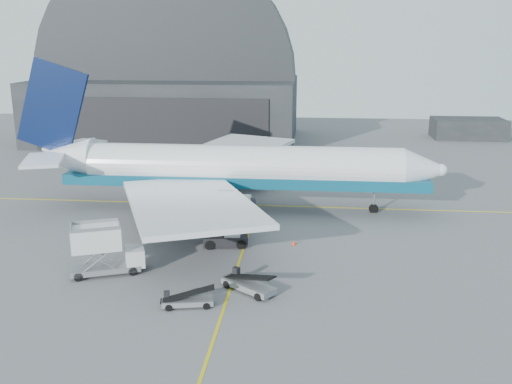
# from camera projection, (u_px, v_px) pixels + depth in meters

# --- Properties ---
(ground) EXTENTS (200.00, 200.00, 0.00)m
(ground) POSITION_uv_depth(u_px,v_px,m) (237.00, 269.00, 50.47)
(ground) COLOR #565659
(ground) RESTS_ON ground
(taxi_lines) EXTENTS (80.00, 42.12, 0.02)m
(taxi_lines) POSITION_uv_depth(u_px,v_px,m) (252.00, 224.00, 62.64)
(taxi_lines) COLOR gold
(taxi_lines) RESTS_ON ground
(hangar) EXTENTS (50.00, 28.30, 28.00)m
(hangar) POSITION_uv_depth(u_px,v_px,m) (168.00, 91.00, 112.39)
(hangar) COLOR black
(hangar) RESTS_ON ground
(distant_bldg_a) EXTENTS (14.00, 8.00, 4.00)m
(distant_bldg_a) POSITION_uv_depth(u_px,v_px,m) (467.00, 138.00, 116.08)
(distant_bldg_a) COLOR black
(distant_bldg_a) RESTS_ON ground
(airliner) EXTENTS (50.81, 49.27, 17.83)m
(airliner) POSITION_uv_depth(u_px,v_px,m) (227.00, 168.00, 67.19)
(airliner) COLOR white
(airliner) RESTS_ON ground
(catering_truck) EXTENTS (6.68, 4.45, 4.31)m
(catering_truck) POSITION_uv_depth(u_px,v_px,m) (104.00, 250.00, 49.04)
(catering_truck) COLOR slate
(catering_truck) RESTS_ON ground
(pushback_tug) EXTENTS (4.65, 3.12, 2.00)m
(pushback_tug) POSITION_uv_depth(u_px,v_px,m) (227.00, 238.00, 56.25)
(pushback_tug) COLOR black
(pushback_tug) RESTS_ON ground
(belt_loader_a) EXTENTS (4.23, 2.09, 1.58)m
(belt_loader_a) POSITION_uv_depth(u_px,v_px,m) (187.00, 300.00, 43.45)
(belt_loader_a) COLOR slate
(belt_loader_a) RESTS_ON ground
(belt_loader_b) EXTENTS (4.78, 4.13, 1.93)m
(belt_loader_b) POSITION_uv_depth(u_px,v_px,m) (248.00, 284.00, 46.04)
(belt_loader_b) COLOR slate
(belt_loader_b) RESTS_ON ground
(traffic_cone) EXTENTS (0.37, 0.37, 0.54)m
(traffic_cone) POSITION_uv_depth(u_px,v_px,m) (294.00, 243.00, 56.36)
(traffic_cone) COLOR #EC3C07
(traffic_cone) RESTS_ON ground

